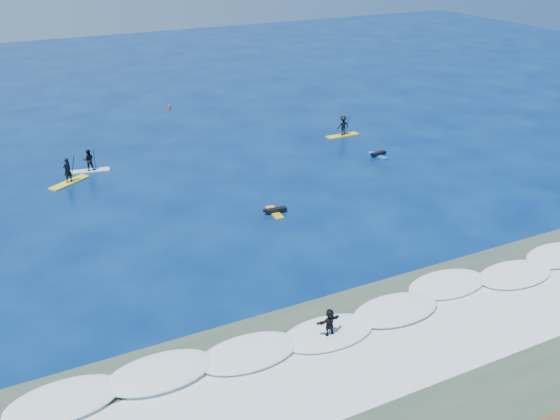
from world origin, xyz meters
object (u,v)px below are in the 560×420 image
sup_paddler_right (343,127)px  marker_buoy (169,107)px  prone_paddler_near (275,211)px  wave_surfer (329,324)px  prone_paddler_far (378,154)px  sup_paddler_left (68,174)px  sup_paddler_center (89,162)px

sup_paddler_right → marker_buoy: sup_paddler_right is taller
sup_paddler_right → prone_paddler_near: size_ratio=1.46×
prone_paddler_near → wave_surfer: size_ratio=1.02×
prone_paddler_far → marker_buoy: 24.22m
sup_paddler_right → prone_paddler_near: 17.60m
sup_paddler_right → prone_paddler_far: (-0.21, -5.86, -0.72)m
sup_paddler_left → prone_paddler_near: bearing=-78.5°
sup_paddler_right → marker_buoy: size_ratio=4.88×
sup_paddler_left → prone_paddler_far: sup_paddler_left is taller
sup_paddler_center → prone_paddler_near: size_ratio=1.41×
sup_paddler_left → wave_surfer: sup_paddler_left is taller
sup_paddler_left → marker_buoy: bearing=18.2°
prone_paddler_near → prone_paddler_far: prone_paddler_near is taller
prone_paddler_far → wave_surfer: size_ratio=0.99×
sup_paddler_center → marker_buoy: bearing=62.2°
marker_buoy → sup_paddler_center: bearing=-127.8°
sup_paddler_left → prone_paddler_near: size_ratio=1.49×
marker_buoy → sup_paddler_right: bearing=-53.9°
prone_paddler_near → prone_paddler_far: (12.67, 6.12, -0.01)m
sup_paddler_center → sup_paddler_right: size_ratio=0.96×
prone_paddler_near → marker_buoy: size_ratio=3.33×
prone_paddler_far → marker_buoy: bearing=19.5°
sup_paddler_left → wave_surfer: size_ratio=1.52×
sup_paddler_left → prone_paddler_near: 16.35m
sup_paddler_center → marker_buoy: sup_paddler_center is taller
marker_buoy → prone_paddler_near: bearing=-93.1°
wave_surfer → marker_buoy: 41.56m
prone_paddler_far → wave_surfer: wave_surfer is taller
sup_paddler_center → wave_surfer: bearing=-68.2°
sup_paddler_right → wave_surfer: size_ratio=1.50×
prone_paddler_far → wave_surfer: bearing=131.9°
prone_paddler_far → sup_paddler_right: bearing=-10.1°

